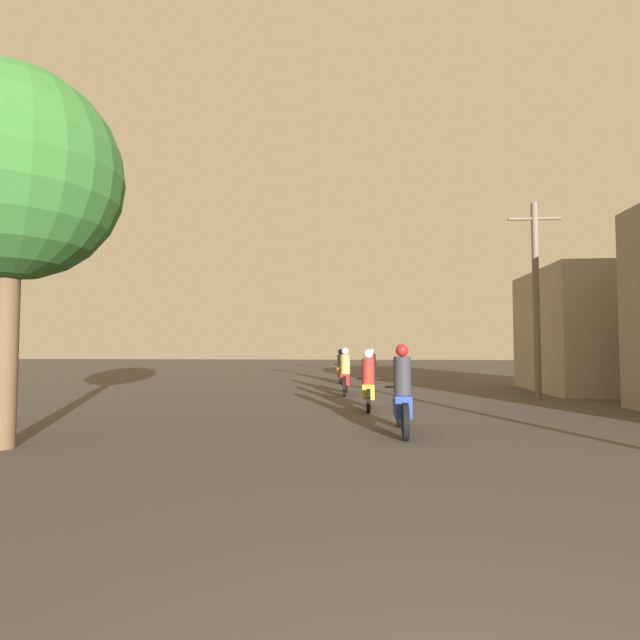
{
  "coord_description": "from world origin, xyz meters",
  "views": [
    {
      "loc": [
        -0.6,
        -1.27,
        1.62
      ],
      "look_at": [
        -2.18,
        16.66,
        2.58
      ],
      "focal_mm": 28.0,
      "sensor_mm": 36.0,
      "label": 1
    }
  ],
  "objects_px": {
    "motorcycle_orange": "(341,369)",
    "street_tree": "(12,175)",
    "motorcycle_blue": "(402,398)",
    "motorcycle_black": "(372,367)",
    "utility_pole_far": "(536,295)",
    "motorcycle_yellow": "(368,386)",
    "building_right_far": "(600,331)",
    "motorcycle_red": "(345,376)"
  },
  "relations": [
    {
      "from": "utility_pole_far",
      "to": "street_tree",
      "type": "distance_m",
      "value": 13.98
    },
    {
      "from": "motorcycle_orange",
      "to": "street_tree",
      "type": "bearing_deg",
      "value": -104.64
    },
    {
      "from": "motorcycle_orange",
      "to": "motorcycle_black",
      "type": "xyz_separation_m",
      "value": [
        1.44,
        2.39,
        -0.01
      ]
    },
    {
      "from": "motorcycle_orange",
      "to": "motorcycle_yellow",
      "type": "bearing_deg",
      "value": -80.15
    },
    {
      "from": "motorcycle_orange",
      "to": "street_tree",
      "type": "height_order",
      "value": "street_tree"
    },
    {
      "from": "building_right_far",
      "to": "street_tree",
      "type": "height_order",
      "value": "street_tree"
    },
    {
      "from": "motorcycle_yellow",
      "to": "motorcycle_blue",
      "type": "bearing_deg",
      "value": -76.25
    },
    {
      "from": "motorcycle_orange",
      "to": "building_right_far",
      "type": "xyz_separation_m",
      "value": [
        9.44,
        -3.7,
        1.57
      ]
    },
    {
      "from": "motorcycle_red",
      "to": "utility_pole_far",
      "type": "distance_m",
      "value": 6.58
    },
    {
      "from": "motorcycle_orange",
      "to": "building_right_far",
      "type": "relative_size",
      "value": 0.35
    },
    {
      "from": "motorcycle_black",
      "to": "building_right_far",
      "type": "height_order",
      "value": "building_right_far"
    },
    {
      "from": "motorcycle_red",
      "to": "motorcycle_orange",
      "type": "bearing_deg",
      "value": 96.93
    },
    {
      "from": "motorcycle_blue",
      "to": "utility_pole_far",
      "type": "distance_m",
      "value": 8.39
    },
    {
      "from": "street_tree",
      "to": "building_right_far",
      "type": "bearing_deg",
      "value": 38.16
    },
    {
      "from": "motorcycle_red",
      "to": "motorcycle_black",
      "type": "distance_m",
      "value": 7.87
    },
    {
      "from": "utility_pole_far",
      "to": "street_tree",
      "type": "bearing_deg",
      "value": -142.65
    },
    {
      "from": "street_tree",
      "to": "motorcycle_red",
      "type": "bearing_deg",
      "value": 61.52
    },
    {
      "from": "street_tree",
      "to": "motorcycle_orange",
      "type": "bearing_deg",
      "value": 72.43
    },
    {
      "from": "motorcycle_red",
      "to": "street_tree",
      "type": "distance_m",
      "value": 11.33
    },
    {
      "from": "building_right_far",
      "to": "utility_pole_far",
      "type": "bearing_deg",
      "value": -139.04
    },
    {
      "from": "motorcycle_yellow",
      "to": "motorcycle_black",
      "type": "distance_m",
      "value": 11.81
    },
    {
      "from": "motorcycle_blue",
      "to": "motorcycle_yellow",
      "type": "bearing_deg",
      "value": 100.74
    },
    {
      "from": "motorcycle_blue",
      "to": "motorcycle_black",
      "type": "height_order",
      "value": "motorcycle_blue"
    },
    {
      "from": "motorcycle_yellow",
      "to": "street_tree",
      "type": "distance_m",
      "value": 8.8
    },
    {
      "from": "building_right_far",
      "to": "motorcycle_yellow",
      "type": "bearing_deg",
      "value": -145.43
    },
    {
      "from": "motorcycle_red",
      "to": "building_right_far",
      "type": "distance_m",
      "value": 9.32
    },
    {
      "from": "utility_pole_far",
      "to": "building_right_far",
      "type": "bearing_deg",
      "value": 40.96
    },
    {
      "from": "motorcycle_blue",
      "to": "motorcycle_orange",
      "type": "distance_m",
      "value": 12.97
    },
    {
      "from": "motorcycle_red",
      "to": "motorcycle_orange",
      "type": "distance_m",
      "value": 5.43
    },
    {
      "from": "motorcycle_blue",
      "to": "motorcycle_black",
      "type": "distance_m",
      "value": 15.24
    },
    {
      "from": "motorcycle_black",
      "to": "street_tree",
      "type": "relative_size",
      "value": 0.31
    },
    {
      "from": "building_right_far",
      "to": "street_tree",
      "type": "distance_m",
      "value": 18.1
    },
    {
      "from": "motorcycle_red",
      "to": "building_right_far",
      "type": "relative_size",
      "value": 0.41
    },
    {
      "from": "motorcycle_blue",
      "to": "motorcycle_black",
      "type": "relative_size",
      "value": 1.1
    },
    {
      "from": "building_right_far",
      "to": "utility_pole_far",
      "type": "xyz_separation_m",
      "value": [
        -3.05,
        -2.65,
        1.04
      ]
    },
    {
      "from": "motorcycle_blue",
      "to": "motorcycle_yellow",
      "type": "relative_size",
      "value": 1.1
    },
    {
      "from": "utility_pole_far",
      "to": "motorcycle_yellow",
      "type": "bearing_deg",
      "value": -149.68
    },
    {
      "from": "motorcycle_orange",
      "to": "motorcycle_red",
      "type": "bearing_deg",
      "value": -82.79
    },
    {
      "from": "motorcycle_yellow",
      "to": "motorcycle_black",
      "type": "bearing_deg",
      "value": 92.33
    },
    {
      "from": "motorcycle_blue",
      "to": "street_tree",
      "type": "relative_size",
      "value": 0.34
    },
    {
      "from": "motorcycle_blue",
      "to": "utility_pole_far",
      "type": "height_order",
      "value": "utility_pole_far"
    },
    {
      "from": "motorcycle_red",
      "to": "street_tree",
      "type": "height_order",
      "value": "street_tree"
    }
  ]
}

